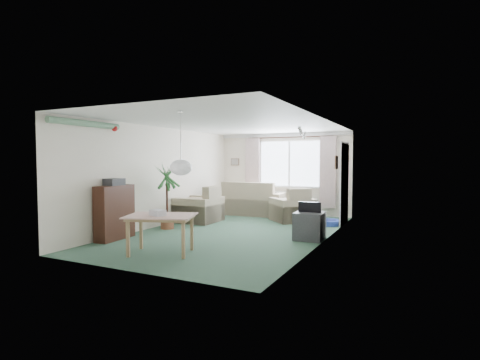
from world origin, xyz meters
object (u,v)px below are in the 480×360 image
at_px(dining_table, 161,235).
at_px(armchair_left, 199,204).
at_px(sofa, 253,198).
at_px(armchair_corner, 293,204).
at_px(coffee_table, 276,208).
at_px(pet_bed, 328,222).
at_px(tv_cube, 310,226).
at_px(bookshelf, 115,212).
at_px(houseplant, 167,196).

bearing_deg(dining_table, armchair_left, 111.29).
relative_size(sofa, armchair_corner, 1.97).
height_order(coffee_table, pet_bed, coffee_table).
distance_m(armchair_corner, tv_cube, 2.31).
height_order(coffee_table, bookshelf, bookshelf).
bearing_deg(sofa, dining_table, 93.15).
distance_m(sofa, armchair_left, 1.96).
height_order(sofa, tv_cube, sofa).
distance_m(armchair_left, pet_bed, 3.32).
bearing_deg(dining_table, coffee_table, 87.34).
bearing_deg(houseplant, tv_cube, 5.09).
xyz_separation_m(sofa, armchair_corner, (1.45, -0.67, -0.04)).
distance_m(sofa, bookshelf, 4.57).
bearing_deg(coffee_table, armchair_corner, -43.28).
bearing_deg(coffee_table, dining_table, -92.66).
bearing_deg(sofa, tv_cube, 129.55).
distance_m(armchair_left, bookshelf, 2.64).
xyz_separation_m(armchair_corner, coffee_table, (-0.72, 0.67, -0.23)).
height_order(bookshelf, houseplant, houseplant).
bearing_deg(bookshelf, armchair_corner, 52.54).
relative_size(armchair_corner, armchair_left, 0.94).
bearing_deg(tv_cube, pet_bed, 89.87).
distance_m(houseplant, pet_bed, 3.98).
relative_size(sofa, houseplant, 1.27).
distance_m(houseplant, dining_table, 2.40).
bearing_deg(pet_bed, sofa, 160.37).
bearing_deg(tv_cube, armchair_left, 162.50).
distance_m(armchair_left, houseplant, 1.24).
bearing_deg(houseplant, armchair_corner, 45.84).
xyz_separation_m(armchair_left, houseplant, (-0.11, -1.20, 0.30)).
height_order(coffee_table, tv_cube, tv_cube).
bearing_deg(pet_bed, houseplant, -146.44).
distance_m(armchair_corner, coffee_table, 1.01).
relative_size(coffee_table, houseplant, 0.62).
bearing_deg(armchair_left, sofa, 157.35).
relative_size(houseplant, pet_bed, 2.48).
height_order(bookshelf, tv_cube, bookshelf).
height_order(dining_table, pet_bed, dining_table).
xyz_separation_m(dining_table, tv_cube, (1.97, 2.24, -0.05)).
xyz_separation_m(coffee_table, houseplant, (-1.57, -3.03, 0.55)).
height_order(sofa, houseplant, houseplant).
height_order(sofa, coffee_table, sofa).
relative_size(sofa, dining_table, 1.88).
height_order(sofa, bookshelf, bookshelf).
distance_m(dining_table, tv_cube, 2.99).
xyz_separation_m(armchair_left, pet_bed, (3.15, 0.96, -0.41)).
bearing_deg(armchair_left, dining_table, 20.37).
xyz_separation_m(coffee_table, pet_bed, (1.69, -0.86, -0.15)).
bearing_deg(tv_cube, coffee_table, 120.85).
height_order(armchair_corner, bookshelf, bookshelf).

